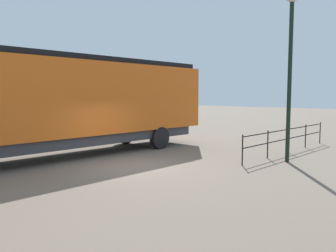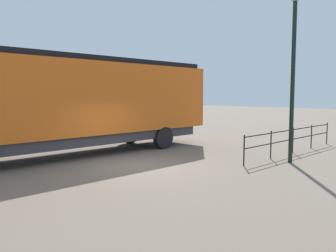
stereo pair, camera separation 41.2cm
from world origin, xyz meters
name	(u,v)px [view 2 (the right image)]	position (x,y,z in m)	size (l,w,h in m)	color
ground_plane	(135,166)	(0.00, 0.00, 0.00)	(120.00, 120.00, 0.00)	#756656
locomotive	(63,101)	(-3.61, -0.97, 2.41)	(2.99, 16.05, 4.33)	orange
lamp_post	(294,39)	(3.81, 4.81, 4.82)	(0.54, 0.54, 6.77)	black
platform_fence	(293,137)	(2.86, 7.01, 0.77)	(0.05, 8.14, 1.19)	black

